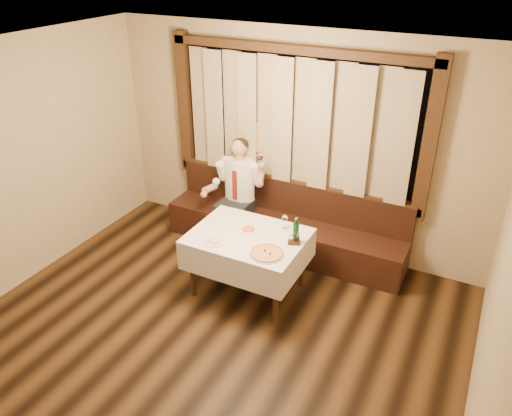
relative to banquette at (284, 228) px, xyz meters
The scene contains 10 objects.
room 2.12m from the banquette, 90.03° to the right, with size 5.01×6.01×2.81m.
banquette is the anchor object (origin of this frame).
dining_table 1.08m from the banquette, 90.00° to the right, with size 1.27×0.97×0.76m.
pizza 1.41m from the banquette, 74.39° to the right, with size 0.37×0.37×0.04m.
pasta_red 1.05m from the banquette, 92.32° to the right, with size 0.24×0.24×0.08m.
pasta_cream 1.42m from the banquette, 100.78° to the right, with size 0.25×0.25×0.08m.
green_bottle 1.21m from the banquette, 60.13° to the right, with size 0.07×0.07×0.30m.
table_wine_glass 0.96m from the banquette, 66.82° to the right, with size 0.06×0.06×0.17m.
cruet_caddy 1.21m from the banquette, 61.24° to the right, with size 0.15×0.11×0.14m.
seated_man 0.83m from the banquette, behind, with size 0.79×0.59×1.44m.
Camera 1 is at (2.22, -2.48, 3.64)m, focal length 35.00 mm.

